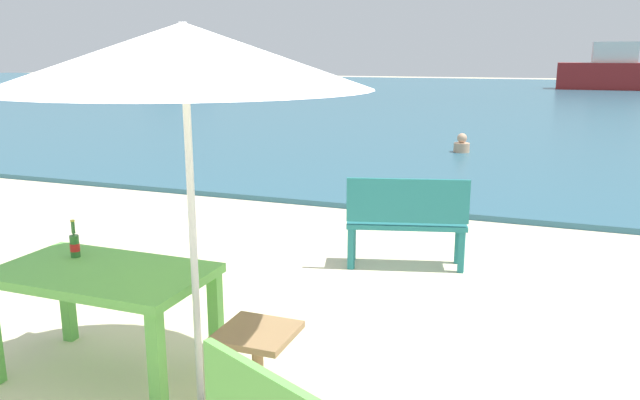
# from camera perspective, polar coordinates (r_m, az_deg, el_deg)

# --- Properties ---
(ground_plane) EXTENTS (120.00, 120.00, 0.00)m
(ground_plane) POSITION_cam_1_polar(r_m,az_deg,el_deg) (4.18, -9.72, -17.51)
(ground_plane) COLOR beige
(sea_water) EXTENTS (120.00, 50.00, 0.08)m
(sea_water) POSITION_cam_1_polar(r_m,az_deg,el_deg) (33.20, 17.47, 9.02)
(sea_water) COLOR #2D6075
(sea_water) RESTS_ON ground_plane
(picnic_table_green) EXTENTS (1.40, 0.80, 0.76)m
(picnic_table_green) POSITION_cam_1_polar(r_m,az_deg,el_deg) (4.34, -19.41, -7.43)
(picnic_table_green) COLOR #60B24C
(picnic_table_green) RESTS_ON ground_plane
(beer_bottle_amber) EXTENTS (0.07, 0.07, 0.26)m
(beer_bottle_amber) POSITION_cam_1_polar(r_m,az_deg,el_deg) (4.60, -21.70, -3.79)
(beer_bottle_amber) COLOR #2D662D
(beer_bottle_amber) RESTS_ON picnic_table_green
(patio_umbrella) EXTENTS (2.10, 2.10, 2.30)m
(patio_umbrella) POSITION_cam_1_polar(r_m,az_deg,el_deg) (3.55, -12.43, 12.80)
(patio_umbrella) COLOR silver
(patio_umbrella) RESTS_ON ground_plane
(side_table_wood) EXTENTS (0.44, 0.44, 0.54)m
(side_table_wood) POSITION_cam_1_polar(r_m,az_deg,el_deg) (3.83, -5.78, -14.37)
(side_table_wood) COLOR olive
(side_table_wood) RESTS_ON ground_plane
(bench_teal_center) EXTENTS (1.25, 0.66, 0.95)m
(bench_teal_center) POSITION_cam_1_polar(r_m,az_deg,el_deg) (6.26, 7.99, -1.57)
(bench_teal_center) COLOR #237275
(bench_teal_center) RESTS_ON ground_plane
(swimmer_person) EXTENTS (0.34, 0.34, 0.41)m
(swimmer_person) POSITION_cam_1_polar(r_m,az_deg,el_deg) (13.73, 12.94, 4.98)
(swimmer_person) COLOR tan
(swimmer_person) RESTS_ON sea_water
(boat_tanker) EXTENTS (5.12, 1.40, 1.86)m
(boat_tanker) POSITION_cam_1_polar(r_m,az_deg,el_deg) (46.24, -13.16, 11.17)
(boat_tanker) COLOR navy
(boat_tanker) RESTS_ON sea_water
(boat_barge) EXTENTS (7.78, 2.12, 2.83)m
(boat_barge) POSITION_cam_1_polar(r_m,az_deg,el_deg) (42.34, 26.21, 10.50)
(boat_barge) COLOR maroon
(boat_barge) RESTS_ON sea_water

